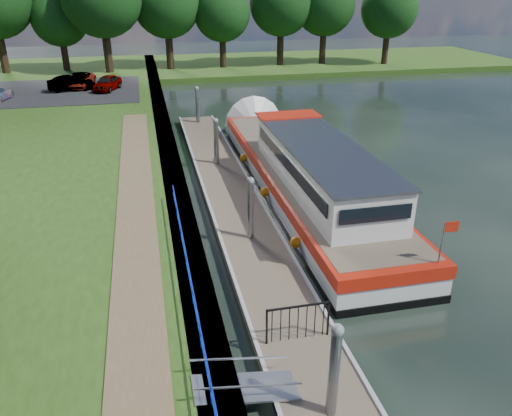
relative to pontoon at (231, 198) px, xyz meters
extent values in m
plane|color=black|center=(0.00, -13.00, -0.18)|extent=(160.00, 160.00, 0.00)
cube|color=#473D2D|center=(-2.55, 2.00, 0.20)|extent=(1.10, 90.00, 0.78)
cube|color=#264714|center=(12.00, 39.00, 0.12)|extent=(60.00, 18.00, 0.60)
cube|color=brown|center=(-4.40, -5.00, 0.62)|extent=(1.60, 40.00, 0.05)
cube|color=black|center=(-11.00, 25.00, 0.62)|extent=(14.00, 12.00, 0.06)
cube|color=#0C2DBF|center=(-2.75, -10.00, 1.29)|extent=(0.04, 18.00, 0.04)
cube|color=#0C2DBF|center=(-2.75, -10.00, 0.94)|extent=(0.03, 18.00, 0.03)
cylinder|color=#0C2DBF|center=(-2.75, -13.00, 0.95)|extent=(0.04, 0.04, 0.72)
cylinder|color=#0C2DBF|center=(-2.75, -11.00, 0.95)|extent=(0.04, 0.04, 0.72)
cylinder|color=#0C2DBF|center=(-2.75, -9.00, 0.95)|extent=(0.04, 0.04, 0.72)
cylinder|color=#0C2DBF|center=(-2.75, -7.00, 0.95)|extent=(0.04, 0.04, 0.72)
cylinder|color=#0C2DBF|center=(-2.75, -5.00, 0.95)|extent=(0.04, 0.04, 0.72)
cylinder|color=#0C2DBF|center=(-2.75, -3.00, 0.95)|extent=(0.04, 0.04, 0.72)
cylinder|color=#0C2DBF|center=(-2.75, -1.00, 0.95)|extent=(0.04, 0.04, 0.72)
cube|color=brown|center=(0.00, 0.00, 0.10)|extent=(2.50, 30.00, 0.24)
cube|color=#9EA0A3|center=(0.00, -12.00, -0.13)|extent=(2.30, 5.00, 0.30)
cube|color=#9EA0A3|center=(0.00, -4.00, -0.13)|extent=(2.30, 5.00, 0.30)
cube|color=#9EA0A3|center=(0.00, 4.00, -0.13)|extent=(2.30, 5.00, 0.30)
cube|color=#9EA0A3|center=(0.00, 12.00, -0.13)|extent=(2.30, 5.00, 0.30)
cube|color=#9EA0A3|center=(1.19, 0.00, 0.25)|extent=(0.12, 30.00, 0.06)
cube|color=#9EA0A3|center=(-1.19, 0.00, 0.25)|extent=(0.12, 30.00, 0.06)
cylinder|color=gray|center=(0.00, -13.50, 0.92)|extent=(0.26, 0.26, 3.40)
sphere|color=gray|center=(0.00, -13.50, 2.62)|extent=(0.30, 0.30, 0.30)
cylinder|color=gray|center=(0.00, -4.50, 0.92)|extent=(0.26, 0.26, 3.40)
sphere|color=gray|center=(0.00, -4.50, 2.62)|extent=(0.30, 0.30, 0.30)
cylinder|color=gray|center=(0.00, 4.50, 0.92)|extent=(0.26, 0.26, 3.40)
sphere|color=gray|center=(0.00, 4.50, 2.62)|extent=(0.30, 0.30, 0.30)
cylinder|color=gray|center=(0.00, 13.50, 0.92)|extent=(0.26, 0.26, 3.40)
sphere|color=gray|center=(0.00, 13.50, 2.62)|extent=(0.30, 0.30, 0.30)
cube|color=#A5A8AD|center=(-1.85, -12.50, 0.42)|extent=(2.58, 1.00, 0.43)
cube|color=#A5A8AD|center=(-1.85, -12.98, 0.92)|extent=(2.58, 0.04, 0.41)
cube|color=#A5A8AD|center=(-1.85, -12.02, 0.92)|extent=(2.58, 0.04, 0.41)
cube|color=black|center=(-0.90, -10.80, 0.80)|extent=(0.05, 0.05, 1.15)
cube|color=black|center=(0.90, -10.80, 0.80)|extent=(0.05, 0.05, 1.15)
cube|color=black|center=(0.00, -10.80, 1.34)|extent=(1.85, 0.05, 0.05)
cube|color=black|center=(-0.75, -10.80, 0.80)|extent=(0.02, 0.02, 1.10)
cube|color=black|center=(-0.50, -10.80, 0.80)|extent=(0.02, 0.02, 1.10)
cube|color=black|center=(-0.25, -10.80, 0.80)|extent=(0.02, 0.02, 1.10)
cube|color=black|center=(0.00, -10.80, 0.80)|extent=(0.02, 0.02, 1.10)
cube|color=black|center=(0.25, -10.80, 0.80)|extent=(0.02, 0.02, 1.10)
cube|color=black|center=(0.50, -10.80, 0.80)|extent=(0.02, 0.02, 1.10)
cube|color=black|center=(0.75, -10.80, 0.80)|extent=(0.02, 0.02, 1.10)
cube|color=black|center=(3.60, 0.28, -0.16)|extent=(4.00, 20.00, 0.55)
cube|color=silver|center=(3.60, 0.28, 0.44)|extent=(3.96, 19.90, 0.65)
cube|color=red|center=(3.60, 0.28, 1.00)|extent=(4.04, 20.00, 0.48)
cube|color=brown|center=(3.60, 0.28, 1.24)|extent=(3.68, 19.20, 0.04)
cone|color=silver|center=(3.60, 10.68, 0.37)|extent=(4.00, 1.50, 4.00)
cube|color=silver|center=(3.60, -2.22, 2.12)|extent=(3.00, 11.00, 1.75)
cube|color=gray|center=(3.60, -2.22, 3.04)|extent=(3.10, 11.20, 0.10)
cube|color=black|center=(2.08, -2.22, 2.37)|extent=(0.04, 10.00, 0.55)
cube|color=black|center=(5.12, -2.22, 2.37)|extent=(0.04, 10.00, 0.55)
cube|color=black|center=(3.60, 3.33, 2.37)|extent=(2.60, 0.04, 0.55)
cube|color=black|center=(3.60, -7.77, 2.37)|extent=(2.60, 0.04, 0.55)
cube|color=red|center=(3.60, 2.98, 3.12)|extent=(3.20, 1.60, 0.06)
cylinder|color=gray|center=(5.10, -9.42, 1.97)|extent=(0.05, 0.05, 1.50)
cube|color=red|center=(5.35, -9.42, 2.52)|extent=(0.50, 0.02, 0.35)
sphere|color=orange|center=(1.48, -5.72, 0.47)|extent=(0.44, 0.44, 0.44)
sphere|color=orange|center=(1.48, -0.72, 0.47)|extent=(0.44, 0.44, 0.44)
sphere|color=orange|center=(1.48, 4.28, 0.47)|extent=(0.44, 0.44, 0.44)
imported|color=#594C47|center=(2.40, -6.44, 2.12)|extent=(0.61, 0.74, 1.72)
cylinder|color=#332316|center=(-17.49, 36.36, 2.52)|extent=(0.83, 0.83, 4.21)
cylinder|color=#332316|center=(-11.50, 36.87, 1.97)|extent=(0.70, 0.70, 3.10)
sphere|color=black|center=(-11.50, 36.87, 5.92)|extent=(5.85, 5.85, 5.85)
sphere|color=black|center=(-11.67, 37.04, 7.39)|extent=(4.65, 4.65, 4.65)
cylinder|color=#332316|center=(-6.89, 34.36, 2.56)|extent=(0.84, 0.84, 4.29)
cylinder|color=#332316|center=(-0.41, 36.36, 2.33)|extent=(0.79, 0.79, 3.83)
sphere|color=black|center=(-0.41, 36.36, 7.23)|extent=(7.24, 7.24, 7.24)
cylinder|color=#332316|center=(5.49, 36.09, 2.05)|extent=(0.72, 0.72, 3.26)
sphere|color=black|center=(5.49, 36.09, 6.21)|extent=(6.16, 6.16, 6.16)
cylinder|color=#332316|center=(12.25, 36.38, 2.30)|extent=(0.78, 0.78, 3.77)
sphere|color=black|center=(12.25, 36.38, 7.12)|extent=(7.13, 7.13, 7.13)
cylinder|color=#332316|center=(17.42, 36.40, 2.24)|extent=(0.77, 0.77, 3.65)
sphere|color=black|center=(17.42, 36.40, 6.90)|extent=(6.89, 6.89, 6.89)
cylinder|color=#332316|center=(24.52, 34.52, 2.12)|extent=(0.74, 0.74, 3.41)
sphere|color=black|center=(24.52, 34.52, 6.47)|extent=(6.43, 6.43, 6.43)
imported|color=#999999|center=(-6.67, 24.36, 1.29)|extent=(2.70, 4.07, 1.29)
imported|color=#999999|center=(-9.76, 24.85, 1.29)|extent=(4.07, 2.04, 1.28)
imported|color=#999999|center=(-9.18, 26.28, 1.28)|extent=(2.78, 4.80, 1.26)
camera|label=1|loc=(-3.62, -21.59, 9.52)|focal=35.00mm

